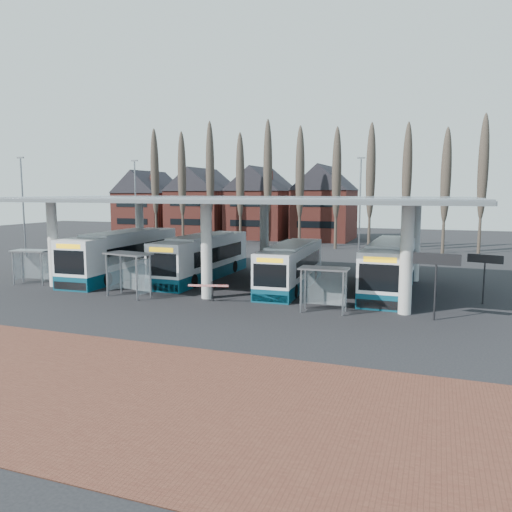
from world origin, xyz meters
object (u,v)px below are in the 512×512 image
(bus_0, at_px, (123,255))
(bus_1, at_px, (203,258))
(shelter_0, at_px, (33,259))
(shelter_1, at_px, (130,265))
(bus_3, at_px, (391,267))
(shelter_2, at_px, (324,279))
(bus_2, at_px, (291,267))

(bus_0, height_order, bus_1, bus_0)
(shelter_0, relative_size, shelter_1, 0.87)
(shelter_0, bearing_deg, bus_0, 39.53)
(bus_3, xyz_separation_m, shelter_1, (-15.53, -7.55, 0.45))
(shelter_1, height_order, shelter_2, shelter_1)
(shelter_0, bearing_deg, bus_2, 6.46)
(bus_0, relative_size, bus_2, 1.16)
(shelter_0, height_order, shelter_2, shelter_2)
(bus_1, distance_m, shelter_1, 7.96)
(bus_3, distance_m, shelter_1, 17.27)
(bus_1, xyz_separation_m, bus_3, (14.22, -0.29, 0.02))
(bus_1, xyz_separation_m, shelter_0, (-10.62, -6.41, 0.21))
(bus_1, height_order, bus_2, bus_1)
(bus_0, height_order, shelter_2, bus_0)
(bus_1, bearing_deg, bus_2, -9.18)
(bus_0, xyz_separation_m, shelter_0, (-4.34, -4.98, 0.11))
(bus_0, distance_m, bus_2, 13.81)
(bus_1, bearing_deg, shelter_2, -34.09)
(bus_2, distance_m, bus_3, 6.77)
(bus_2, height_order, shelter_1, bus_2)
(bus_1, relative_size, bus_2, 1.09)
(bus_1, distance_m, bus_3, 14.23)
(bus_2, xyz_separation_m, shelter_0, (-18.14, -5.17, 0.36))
(bus_0, bearing_deg, shelter_2, -21.85)
(bus_2, distance_m, shelter_0, 18.87)
(bus_3, height_order, shelter_2, bus_3)
(bus_2, bearing_deg, shelter_1, -145.96)
(bus_0, distance_m, bus_1, 6.44)
(bus_0, distance_m, shelter_2, 18.65)
(bus_3, bearing_deg, bus_1, 179.48)
(bus_3, height_order, shelter_1, bus_3)
(bus_3, bearing_deg, bus_0, -176.19)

